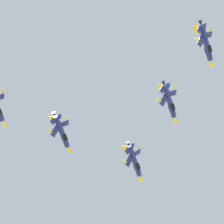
{
  "coord_description": "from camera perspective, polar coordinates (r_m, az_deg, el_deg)",
  "views": [
    {
      "loc": [
        2.83,
        -7.94,
        1.62
      ],
      "look_at": [
        25.76,
        49.17,
        154.12
      ],
      "focal_mm": 77.92,
      "sensor_mm": 36.0,
      "label": 1
    }
  ],
  "objects": [
    {
      "name": "fighter_jet_lead",
      "position": [
        170.46,
        2.67,
        -5.84
      ],
      "size": [
        11.88,
        13.09,
        8.18
      ],
      "rotation": [
        0.0,
        -0.94,
        5.58
      ],
      "color": "navy"
    },
    {
      "name": "fighter_jet_right_wing",
      "position": [
        165.46,
        6.76,
        1.18
      ],
      "size": [
        11.71,
        13.09,
        7.48
      ],
      "rotation": [
        0.0,
        -0.82,
        5.58
      ],
      "color": "navy"
    },
    {
      "name": "fighter_jet_right_outer",
      "position": [
        160.4,
        10.98,
        7.88
      ],
      "size": [
        11.81,
        13.09,
        7.91
      ],
      "rotation": [
        0.0,
        -0.89,
        5.58
      ],
      "color": "navy"
    },
    {
      "name": "fighter_jet_left_wing",
      "position": [
        169.02,
        -5.93,
        -2.4
      ],
      "size": [
        11.88,
        13.09,
        8.19
      ],
      "rotation": [
        0.0,
        -0.94,
        5.58
      ],
      "color": "navy"
    }
  ]
}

